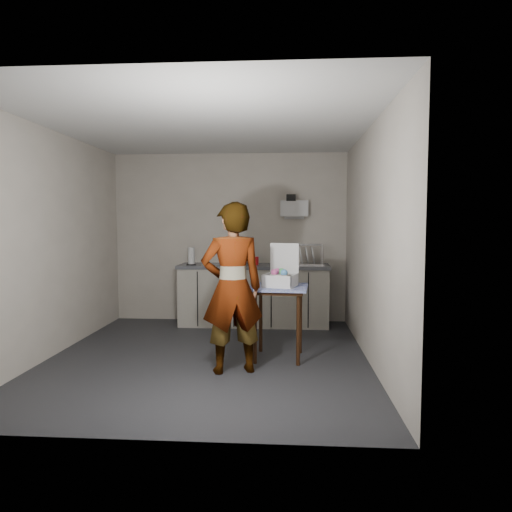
# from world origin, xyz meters

# --- Properties ---
(ground) EXTENTS (4.00, 4.00, 0.00)m
(ground) POSITION_xyz_m (0.00, 0.00, 0.00)
(ground) COLOR #242529
(ground) RESTS_ON ground
(wall_back) EXTENTS (3.60, 0.02, 2.60)m
(wall_back) POSITION_xyz_m (0.00, 1.99, 1.30)
(wall_back) COLOR beige
(wall_back) RESTS_ON ground
(wall_right) EXTENTS (0.02, 4.00, 2.60)m
(wall_right) POSITION_xyz_m (1.79, 0.00, 1.30)
(wall_right) COLOR beige
(wall_right) RESTS_ON ground
(wall_left) EXTENTS (0.02, 4.00, 2.60)m
(wall_left) POSITION_xyz_m (-1.79, 0.00, 1.30)
(wall_left) COLOR beige
(wall_left) RESTS_ON ground
(ceiling) EXTENTS (3.60, 4.00, 0.01)m
(ceiling) POSITION_xyz_m (0.00, 0.00, 2.60)
(ceiling) COLOR white
(ceiling) RESTS_ON wall_back
(kitchen_counter) EXTENTS (2.24, 0.62, 0.91)m
(kitchen_counter) POSITION_xyz_m (0.40, 1.70, 0.43)
(kitchen_counter) COLOR black
(kitchen_counter) RESTS_ON ground
(wall_shelf) EXTENTS (0.42, 0.18, 0.37)m
(wall_shelf) POSITION_xyz_m (1.00, 1.92, 1.75)
(wall_shelf) COLOR white
(wall_shelf) RESTS_ON ground
(side_table) EXTENTS (0.68, 0.68, 0.83)m
(side_table) POSITION_xyz_m (0.80, 0.03, 0.72)
(side_table) COLOR #36170C
(side_table) RESTS_ON ground
(standing_man) EXTENTS (0.74, 0.60, 1.75)m
(standing_man) POSITION_xyz_m (0.34, -0.48, 0.87)
(standing_man) COLOR #B2A593
(standing_man) RESTS_ON ground
(soap_bottle) EXTENTS (0.11, 0.11, 0.27)m
(soap_bottle) POSITION_xyz_m (0.25, 1.63, 1.04)
(soap_bottle) COLOR black
(soap_bottle) RESTS_ON kitchen_counter
(soda_can) EXTENTS (0.06, 0.06, 0.12)m
(soda_can) POSITION_xyz_m (0.44, 1.68, 0.97)
(soda_can) COLOR red
(soda_can) RESTS_ON kitchen_counter
(dark_bottle) EXTENTS (0.07, 0.07, 0.25)m
(dark_bottle) POSITION_xyz_m (0.16, 1.71, 1.04)
(dark_bottle) COLOR black
(dark_bottle) RESTS_ON kitchen_counter
(paper_towel) EXTENTS (0.14, 0.14, 0.26)m
(paper_towel) POSITION_xyz_m (-0.53, 1.61, 1.03)
(paper_towel) COLOR black
(paper_towel) RESTS_ON kitchen_counter
(dish_rack) EXTENTS (0.44, 0.33, 0.31)m
(dish_rack) POSITION_xyz_m (1.20, 1.71, 0.98)
(dish_rack) COLOR silver
(dish_rack) RESTS_ON kitchen_counter
(bakery_box) EXTENTS (0.42, 0.43, 0.48)m
(bakery_box) POSITION_xyz_m (0.82, 0.02, 0.93)
(bakery_box) COLOR white
(bakery_box) RESTS_ON side_table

